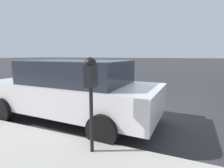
# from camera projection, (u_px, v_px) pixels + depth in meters

# --- Properties ---
(ground_plane) EXTENTS (220.00, 220.00, 0.00)m
(ground_plane) POSITION_uv_depth(u_px,v_px,m) (120.00, 111.00, 5.44)
(ground_plane) COLOR #333335
(parking_meter) EXTENTS (0.21, 0.19, 1.56)m
(parking_meter) POSITION_uv_depth(u_px,v_px,m) (91.00, 81.00, 2.72)
(parking_meter) COLOR black
(parking_meter) RESTS_ON sidewalk
(car_white) EXTENTS (2.22, 4.70, 1.58)m
(car_white) POSITION_uv_depth(u_px,v_px,m) (73.00, 89.00, 4.61)
(car_white) COLOR silver
(car_white) RESTS_ON ground_plane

